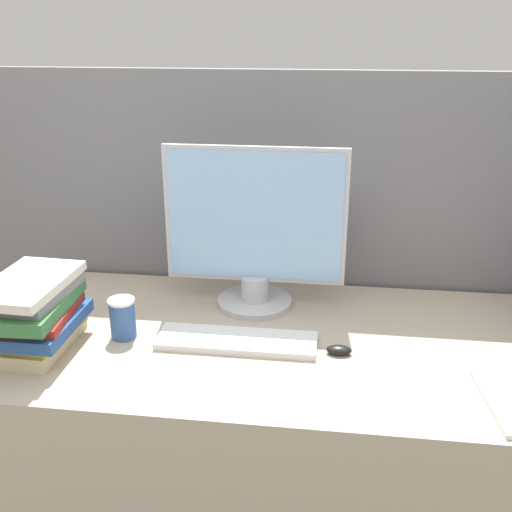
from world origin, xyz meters
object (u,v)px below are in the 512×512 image
object	(u,v)px
mouse	(339,350)
monitor	(255,236)
coffee_cup	(123,318)
book_stack	(32,313)
keyboard	(237,341)

from	to	relation	value
mouse	monitor	bearing A→B (deg)	134.12
mouse	coffee_cup	size ratio (longest dim) A/B	0.59
book_stack	mouse	bearing A→B (deg)	5.29
coffee_cup	book_stack	size ratio (longest dim) A/B	0.38
keyboard	mouse	size ratio (longest dim) A/B	6.47
keyboard	mouse	xyz separation A→B (m)	(0.28, -0.02, 0.00)
mouse	book_stack	xyz separation A→B (m)	(-0.82, -0.08, 0.09)
keyboard	coffee_cup	bearing A→B (deg)	179.90
coffee_cup	book_stack	xyz separation A→B (m)	(-0.22, -0.09, 0.05)
monitor	keyboard	world-z (taller)	monitor
monitor	book_stack	size ratio (longest dim) A/B	1.79
keyboard	book_stack	distance (m)	0.56
monitor	book_stack	world-z (taller)	monitor
keyboard	mouse	bearing A→B (deg)	-3.53
keyboard	coffee_cup	distance (m)	0.33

